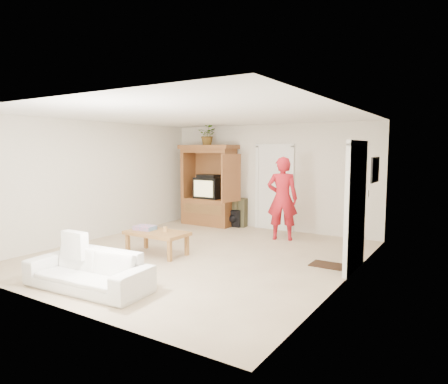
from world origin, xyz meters
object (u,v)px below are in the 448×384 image
(man, at_px, (282,198))
(coffee_table, at_px, (157,234))
(armoire, at_px, (210,190))
(sofa, at_px, (88,270))

(man, bearing_deg, coffee_table, 39.77)
(armoire, bearing_deg, man, -14.99)
(man, relative_size, sofa, 0.97)
(man, bearing_deg, armoire, -34.02)
(sofa, bearing_deg, armoire, 100.52)
(armoire, height_order, coffee_table, armoire)
(man, height_order, coffee_table, man)
(armoire, xyz_separation_m, coffee_table, (0.89, -3.06, -0.52))
(armoire, height_order, man, armoire)
(man, height_order, sofa, man)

